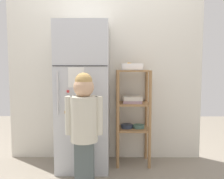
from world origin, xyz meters
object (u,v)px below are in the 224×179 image
Objects in this scene: child_standing at (84,119)px; fruit_bin at (131,67)px; refrigerator at (84,96)px; pantry_shelf_unit at (133,109)px.

child_standing is 0.92m from fruit_bin.
fruit_bin is at bearing 50.24° from child_standing.
refrigerator reaches higher than fruit_bin.
refrigerator is at bearing 97.14° from child_standing.
refrigerator is at bearing -170.82° from fruit_bin.
fruit_bin is at bearing -139.46° from pantry_shelf_unit.
pantry_shelf_unit is (0.58, 0.11, -0.16)m from refrigerator.
pantry_shelf_unit is 0.50m from fruit_bin.
child_standing is at bearing -129.76° from fruit_bin.
child_standing is at bearing -82.86° from refrigerator.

